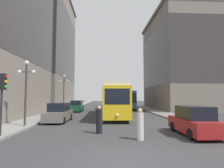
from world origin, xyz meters
name	(u,v)px	position (x,y,z in m)	size (l,w,h in m)	color
ground_plane	(123,160)	(0.00, 0.00, 0.00)	(200.00, 200.00, 0.00)	#38383A
sidewalk_left	(76,106)	(-7.67, 40.00, 0.07)	(2.71, 120.00, 0.15)	gray
sidewalk_right	(135,106)	(7.67, 40.00, 0.07)	(2.71, 120.00, 0.15)	gray
streetcar	(113,99)	(0.55, 15.70, 2.10)	(2.72, 14.11, 3.89)	black
transit_bus	(125,99)	(3.82, 29.38, 1.95)	(2.79, 12.10, 3.45)	black
parked_car_left_near	(77,106)	(-5.01, 22.75, 0.84)	(2.00, 4.39, 1.82)	black
parked_car_left_mid	(59,113)	(-5.01, 10.82, 0.84)	(2.03, 4.61, 1.82)	black
parked_car_right_far	(194,122)	(5.02, 4.23, 0.84)	(1.95, 4.37, 1.82)	black
pedestrian_crossing_near	(99,120)	(-1.01, 5.04, 0.85)	(0.41, 0.41, 1.82)	black
pedestrian_crossing_far	(140,125)	(1.34, 3.12, 0.82)	(0.40, 0.40, 1.76)	beige
traffic_light_near_left	(2,88)	(-6.70, 3.86, 2.94)	(0.47, 0.36, 3.63)	#232328
lamp_post_left_near	(26,82)	(-6.92, 7.66, 3.57)	(1.41, 0.36, 5.18)	#333338
lamp_post_left_far	(64,87)	(-6.92, 21.81, 3.91)	(1.41, 0.36, 5.75)	#333338
building_left_corner	(41,48)	(-15.13, 35.17, 13.65)	(12.81, 21.82, 26.50)	slate
building_right_corner	(185,61)	(15.23, 27.12, 9.31)	(13.01, 17.45, 18.13)	slate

